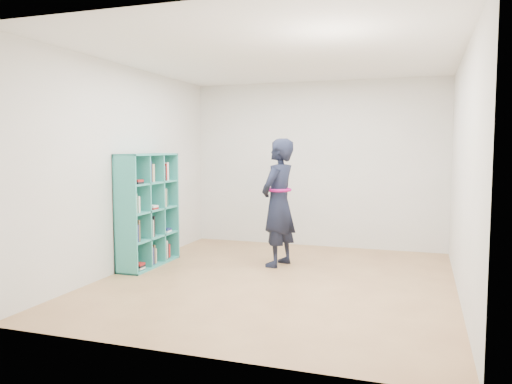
% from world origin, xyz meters
% --- Properties ---
extents(floor, '(4.50, 4.50, 0.00)m').
position_xyz_m(floor, '(0.00, 0.00, 0.00)').
color(floor, '#966A44').
rests_on(floor, ground).
extents(ceiling, '(4.50, 4.50, 0.00)m').
position_xyz_m(ceiling, '(0.00, 0.00, 2.60)').
color(ceiling, white).
rests_on(ceiling, wall_back).
extents(wall_left, '(0.02, 4.50, 2.60)m').
position_xyz_m(wall_left, '(-2.00, 0.00, 1.30)').
color(wall_left, beige).
rests_on(wall_left, floor).
extents(wall_right, '(0.02, 4.50, 2.60)m').
position_xyz_m(wall_right, '(2.00, 0.00, 1.30)').
color(wall_right, beige).
rests_on(wall_right, floor).
extents(wall_back, '(4.00, 0.02, 2.60)m').
position_xyz_m(wall_back, '(0.00, 2.25, 1.30)').
color(wall_back, beige).
rests_on(wall_back, floor).
extents(wall_front, '(4.00, 0.02, 2.60)m').
position_xyz_m(wall_front, '(0.00, -2.25, 1.30)').
color(wall_front, beige).
rests_on(wall_front, floor).
extents(bookshelf, '(0.33, 1.12, 1.49)m').
position_xyz_m(bookshelf, '(-1.85, 0.21, 0.72)').
color(bookshelf, teal).
rests_on(bookshelf, floor).
extents(person, '(0.54, 0.69, 1.68)m').
position_xyz_m(person, '(-0.19, 0.75, 0.84)').
color(person, black).
rests_on(person, floor).
extents(smartphone, '(0.02, 0.11, 0.13)m').
position_xyz_m(smartphone, '(-0.30, 0.85, 0.95)').
color(smartphone, silver).
rests_on(smartphone, person).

